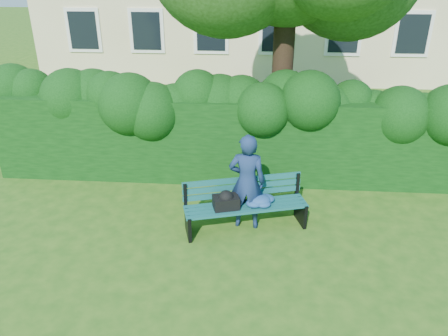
{
  "coord_description": "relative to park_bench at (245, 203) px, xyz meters",
  "views": [
    {
      "loc": [
        0.55,
        -6.52,
        4.35
      ],
      "look_at": [
        0.0,
        0.6,
        0.95
      ],
      "focal_mm": 35.0,
      "sensor_mm": 36.0,
      "label": 1
    }
  ],
  "objects": [
    {
      "name": "man_reading",
      "position": [
        0.03,
        0.07,
        0.38
      ],
      "size": [
        0.67,
        0.46,
        1.76
      ],
      "primitive_type": "imported",
      "rotation": [
        0.0,
        0.0,
        3.07
      ],
      "color": "navy",
      "rests_on": "ground"
    },
    {
      "name": "hedge",
      "position": [
        -0.4,
        2.06,
        0.4
      ],
      "size": [
        10.0,
        1.0,
        1.8
      ],
      "color": "black",
      "rests_on": "ground"
    },
    {
      "name": "park_bench",
      "position": [
        0.0,
        0.0,
        0.0
      ],
      "size": [
        2.22,
        1.13,
        0.89
      ],
      "rotation": [
        0.0,
        0.0,
        0.28
      ],
      "color": "#104B50",
      "rests_on": "ground"
    },
    {
      "name": "ground",
      "position": [
        -0.4,
        -0.14,
        -0.5
      ],
      "size": [
        80.0,
        80.0,
        0.0
      ],
      "primitive_type": "plane",
      "color": "#245214",
      "rests_on": "ground"
    }
  ]
}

